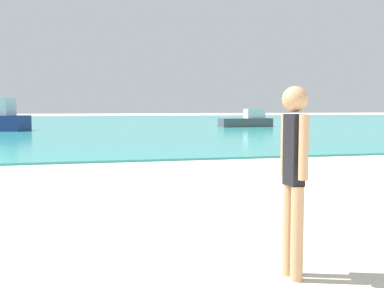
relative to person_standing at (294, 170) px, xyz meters
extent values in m
cube|color=teal|center=(0.02, 38.36, -0.87)|extent=(160.00, 60.00, 0.06)
cylinder|color=tan|center=(0.00, 0.07, -0.51)|extent=(0.10, 0.10, 0.78)
cylinder|color=tan|center=(0.00, -0.07, -0.51)|extent=(0.10, 0.10, 0.78)
cube|color=black|center=(0.00, 0.00, 0.17)|extent=(0.12, 0.19, 0.58)
sphere|color=tan|center=(0.00, 0.00, 0.58)|extent=(0.21, 0.21, 0.21)
cylinder|color=tan|center=(-0.01, 0.14, 0.20)|extent=(0.08, 0.08, 0.52)
cylinder|color=tan|center=(0.01, -0.14, 0.20)|extent=(0.08, 0.08, 0.52)
cube|color=#4C4C51|center=(9.42, 26.35, -0.55)|extent=(3.67, 1.35, 0.58)
cube|color=silver|center=(10.07, 26.38, 0.06)|extent=(1.34, 0.88, 0.65)
camera|label=1|loc=(-1.70, -3.43, 0.51)|focal=43.20mm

